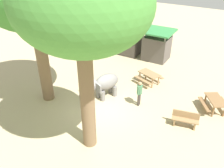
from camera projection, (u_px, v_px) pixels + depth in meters
name	position (u px, v px, depth m)	size (l,w,h in m)	color
ground_plane	(101.00, 108.00, 14.03)	(60.00, 60.00, 0.00)	tan
elephant	(103.00, 84.00, 14.50)	(1.84, 2.28, 1.60)	slate
person_handler	(139.00, 92.00, 13.86)	(0.32, 0.51, 1.62)	#3F3833
shade_tree_secondary	(81.00, 6.00, 8.21)	(5.29, 4.85, 8.56)	brown
wooden_bench	(185.00, 119.00, 12.44)	(1.45, 0.69, 0.88)	#9E7A51
picnic_table_near	(149.00, 76.00, 16.31)	(1.92, 1.91, 0.78)	#9E7A51
picnic_table_far	(215.00, 102.00, 13.58)	(2.05, 2.06, 0.78)	olive
market_stall_teal	(129.00, 41.00, 20.65)	(2.50, 2.50, 2.52)	#59514C
market_stall_green	(157.00, 46.00, 19.51)	(2.50, 2.50, 2.52)	#59514C
feed_bucket	(92.00, 93.00, 15.18)	(0.36, 0.36, 0.32)	gray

